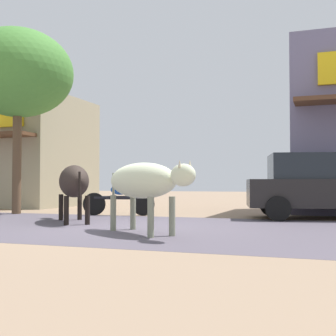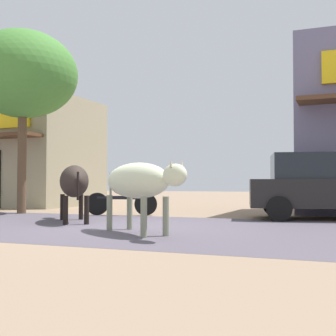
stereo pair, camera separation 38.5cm
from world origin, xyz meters
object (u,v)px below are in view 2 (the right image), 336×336
roadside_tree (23,75)px  cow_far_dark (138,181)px  parked_motorcycle (122,198)px  cow_near_brown (74,182)px  parked_hatchback_car (323,186)px

roadside_tree → cow_far_dark: bearing=-33.5°
parked_motorcycle → roadside_tree: bearing=-173.5°
cow_near_brown → roadside_tree: bearing=147.4°
parked_motorcycle → cow_far_dark: 4.73m
cow_far_dark → cow_near_brown: bearing=145.3°
parked_hatchback_car → cow_far_dark: bearing=-122.1°
cow_near_brown → cow_far_dark: 3.00m
roadside_tree → parked_hatchback_car: (8.50, 0.97, -3.32)m
roadside_tree → cow_far_dark: 7.43m
roadside_tree → parked_motorcycle: 4.89m
parked_hatchback_car → cow_far_dark: (-2.92, -4.66, 0.09)m
cow_far_dark → parked_motorcycle: bearing=120.5°
parked_motorcycle → parked_hatchback_car: bearing=6.5°
roadside_tree → parked_hatchback_car: 9.18m
cow_near_brown → cow_far_dark: size_ratio=1.03×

